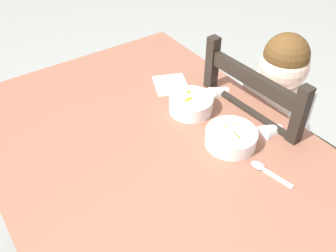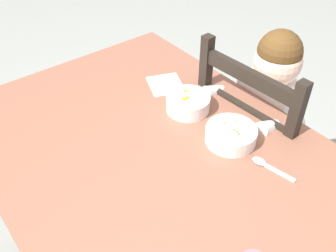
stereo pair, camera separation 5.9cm
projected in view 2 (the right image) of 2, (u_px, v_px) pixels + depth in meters
The scene contains 7 objects.
dining_table at pixel (148, 166), 1.26m from camera, with size 1.19×0.91×0.73m.
dining_chair at pixel (257, 147), 1.57m from camera, with size 0.45×0.45×0.93m.
child_figure at pixel (263, 112), 1.45m from camera, with size 0.32×0.31×0.97m.
bowl_of_peas at pixel (231, 134), 1.18m from camera, with size 0.16×0.16×0.05m.
bowl_of_carrots at pixel (188, 103), 1.30m from camera, with size 0.15×0.15×0.05m.
spoon at pixel (265, 165), 1.11m from camera, with size 0.14×0.05×0.01m.
paper_napkin at pixel (166, 84), 1.43m from camera, with size 0.13×0.12×0.00m, color white.
Camera 2 is at (0.73, -0.49, 1.54)m, focal length 40.83 mm.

